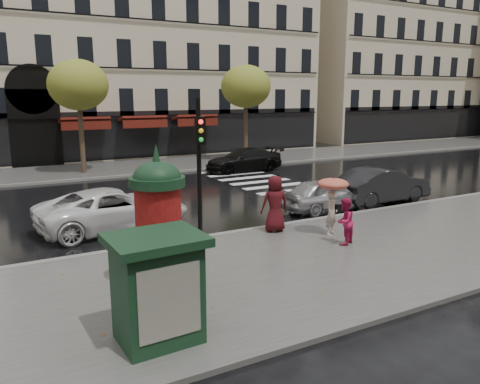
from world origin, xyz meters
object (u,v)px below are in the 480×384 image
morris_column (159,221)px  car_black (244,160)px  man_burgundy (275,204)px  car_white (114,209)px  woman_umbrella (333,197)px  car_silver (327,195)px  woman_red (345,221)px  car_darkgrey (381,185)px  newsstand (157,287)px  traffic_light (200,161)px

morris_column → car_black: (10.53, 14.86, -1.07)m
man_burgundy → car_white: man_burgundy is taller
woman_umbrella → car_white: woman_umbrella is taller
woman_umbrella → car_black: bearing=72.9°
car_silver → car_black: (1.88, 10.37, 0.04)m
woman_umbrella → woman_red: 1.19m
car_silver → morris_column: bearing=119.4°
woman_umbrella → car_darkgrey: bearing=29.9°
morris_column → newsstand: (-0.84, -2.31, -0.60)m
traffic_light → car_darkgrey: 10.25m
man_burgundy → car_black: bearing=-102.8°
woman_umbrella → woman_red: (-0.33, -1.00, -0.56)m
car_darkgrey → car_black: car_darkgrey is taller
car_silver → car_white: bearing=82.1°
car_silver → car_black: car_black is taller
morris_column → newsstand: morris_column is taller
woman_umbrella → car_darkgrey: size_ratio=0.42×
traffic_light → newsstand: bearing=-122.9°
man_burgundy → newsstand: bearing=52.5°
morris_column → woman_red: bearing=4.3°
car_silver → woman_umbrella: bearing=145.5°
newsstand → car_black: newsstand is taller
woman_red → car_white: size_ratio=0.28×
woman_umbrella → newsstand: (-7.25, -3.77, -0.23)m
newsstand → car_silver: size_ratio=0.52×
woman_red → newsstand: size_ratio=0.71×
newsstand → car_white: newsstand is taller
woman_red → woman_umbrella: bearing=-133.5°
traffic_light → car_black: size_ratio=0.92×
woman_umbrella → morris_column: (-6.41, -1.46, 0.37)m
traffic_light → newsstand: (-2.79, -4.32, -1.65)m
newsstand → car_black: (11.38, 17.17, -0.47)m
woman_red → car_white: bearing=-69.1°
newsstand → car_black: size_ratio=0.42×
morris_column → car_darkgrey: size_ratio=0.74×
traffic_light → car_black: (8.59, 12.85, -2.12)m
traffic_light → car_black: bearing=56.3°
car_silver → car_white: 8.42m
woman_red → traffic_light: bearing=-45.8°
woman_umbrella → traffic_light: traffic_light is taller
traffic_light → newsstand: traffic_light is taller
traffic_light → car_white: size_ratio=0.85×
car_silver → newsstand: bearing=127.6°
woman_red → morris_column: bearing=-21.0°
man_burgundy → newsstand: size_ratio=0.93×
newsstand → car_darkgrey: 14.25m
car_darkgrey → car_white: car_darkgrey is taller
car_darkgrey → car_black: size_ratio=0.96×
woman_red → car_black: bearing=-132.5°
woman_red → car_white: woman_red is taller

